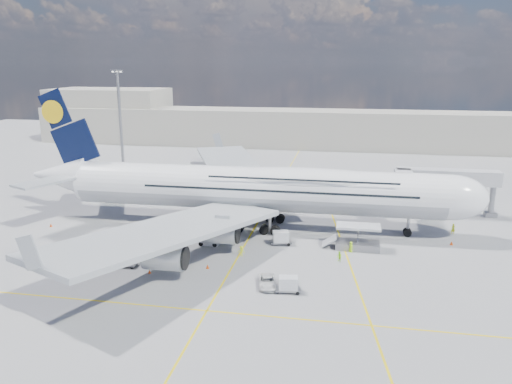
% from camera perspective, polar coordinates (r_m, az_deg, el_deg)
% --- Properties ---
extents(ground, '(300.00, 300.00, 0.00)m').
position_cam_1_polar(ground, '(75.90, -1.49, -6.41)').
color(ground, gray).
rests_on(ground, ground).
extents(taxi_line_main, '(0.25, 220.00, 0.01)m').
position_cam_1_polar(taxi_line_main, '(75.90, -1.49, -6.40)').
color(taxi_line_main, yellow).
rests_on(taxi_line_main, ground).
extents(taxi_line_cross, '(120.00, 0.25, 0.01)m').
position_cam_1_polar(taxi_line_cross, '(58.22, -5.64, -13.35)').
color(taxi_line_cross, yellow).
rests_on(taxi_line_cross, ground).
extents(taxi_line_diag, '(14.16, 99.06, 0.01)m').
position_cam_1_polar(taxi_line_diag, '(83.86, 9.37, -4.53)').
color(taxi_line_diag, yellow).
rests_on(taxi_line_diag, ground).
extents(airliner, '(77.26, 79.15, 23.71)m').
position_cam_1_polar(airliner, '(83.14, 0.07, 0.45)').
color(airliner, white).
rests_on(airliner, ground).
extents(jet_bridge, '(18.80, 12.10, 8.50)m').
position_cam_1_polar(jet_bridge, '(93.74, 19.40, 1.23)').
color(jet_bridge, '#B7B7BC').
rests_on(jet_bridge, ground).
extents(cargo_loader, '(8.53, 3.20, 3.67)m').
position_cam_1_polar(cargo_loader, '(76.77, 11.40, -5.46)').
color(cargo_loader, silver).
rests_on(cargo_loader, ground).
extents(light_mast, '(3.00, 0.70, 25.50)m').
position_cam_1_polar(light_mast, '(127.49, -15.24, 7.81)').
color(light_mast, gray).
rests_on(light_mast, ground).
extents(terminal, '(180.00, 16.00, 12.00)m').
position_cam_1_polar(terminal, '(166.32, 5.27, 7.24)').
color(terminal, '#B2AD9E').
rests_on(terminal, ground).
extents(hangar, '(40.00, 22.00, 18.00)m').
position_cam_1_polar(hangar, '(190.18, -16.30, 8.56)').
color(hangar, '#B2AD9E').
rests_on(hangar, ground).
extents(tree_line, '(160.00, 6.00, 8.00)m').
position_cam_1_polar(tree_line, '(212.10, 17.33, 7.69)').
color(tree_line, '#193814').
rests_on(tree_line, ground).
extents(dolly_row_a, '(2.92, 1.71, 1.78)m').
position_cam_1_polar(dolly_row_a, '(72.41, -19.08, -7.50)').
color(dolly_row_a, gray).
rests_on(dolly_row_a, ground).
extents(dolly_row_b, '(3.44, 1.85, 0.50)m').
position_cam_1_polar(dolly_row_b, '(71.67, -14.80, -7.89)').
color(dolly_row_b, gray).
rests_on(dolly_row_b, ground).
extents(dolly_row_c, '(3.00, 2.22, 1.70)m').
position_cam_1_polar(dolly_row_c, '(78.13, -11.23, -5.36)').
color(dolly_row_c, gray).
rests_on(dolly_row_c, ground).
extents(dolly_back, '(3.31, 1.92, 0.47)m').
position_cam_1_polar(dolly_back, '(83.82, -18.75, -4.88)').
color(dolly_back, gray).
rests_on(dolly_back, ground).
extents(dolly_nose_far, '(3.27, 2.03, 1.95)m').
position_cam_1_polar(dolly_nose_far, '(61.88, 3.71, -10.45)').
color(dolly_nose_far, gray).
rests_on(dolly_nose_far, ground).
extents(dolly_nose_near, '(3.59, 2.51, 2.06)m').
position_cam_1_polar(dolly_nose_near, '(77.09, 2.86, -5.20)').
color(dolly_nose_near, gray).
rests_on(dolly_nose_near, ground).
extents(baggage_tug, '(3.09, 1.48, 1.91)m').
position_cam_1_polar(baggage_tug, '(77.08, -5.41, -5.46)').
color(baggage_tug, silver).
rests_on(baggage_tug, ground).
extents(catering_truck_inner, '(7.26, 3.47, 4.18)m').
position_cam_1_polar(catering_truck_inner, '(104.08, -1.95, 0.57)').
color(catering_truck_inner, gray).
rests_on(catering_truck_inner, ground).
extents(catering_truck_outer, '(7.13, 2.91, 4.21)m').
position_cam_1_polar(catering_truck_outer, '(121.08, -5.85, 2.50)').
color(catering_truck_outer, gray).
rests_on(catering_truck_outer, ground).
extents(service_van, '(3.00, 4.90, 1.27)m').
position_cam_1_polar(service_van, '(63.32, 1.30, -10.23)').
color(service_van, silver).
rests_on(service_van, ground).
extents(crew_nose, '(0.70, 0.50, 1.78)m').
position_cam_1_polar(crew_nose, '(87.63, 21.62, -3.94)').
color(crew_nose, '#D1DE17').
rests_on(crew_nose, ground).
extents(crew_loader, '(0.93, 0.94, 1.53)m').
position_cam_1_polar(crew_loader, '(71.54, 9.51, -7.31)').
color(crew_loader, '#AAFF1A').
rests_on(crew_loader, ground).
extents(crew_wing, '(0.50, 1.09, 1.83)m').
position_cam_1_polar(crew_wing, '(79.50, -7.28, -4.83)').
color(crew_wing, '#99DC17').
rests_on(crew_wing, ground).
extents(crew_van, '(0.93, 0.93, 1.63)m').
position_cam_1_polar(crew_van, '(75.31, 10.78, -6.19)').
color(crew_van, '#BCFF1A').
rests_on(crew_van, ground).
extents(crew_tug, '(1.04, 0.65, 1.55)m').
position_cam_1_polar(crew_tug, '(72.56, -1.68, -6.77)').
color(crew_tug, '#E0F319').
rests_on(crew_tug, ground).
extents(cone_nose, '(0.49, 0.49, 0.62)m').
position_cam_1_polar(cone_nose, '(82.64, 21.46, -5.46)').
color(cone_nose, '#DC450B').
rests_on(cone_nose, ground).
extents(cone_wing_left_inner, '(0.38, 0.38, 0.48)m').
position_cam_1_polar(cone_wing_left_inner, '(94.84, -3.64, -1.94)').
color(cone_wing_left_inner, '#DC450B').
rests_on(cone_wing_left_inner, ground).
extents(cone_wing_left_outer, '(0.49, 0.49, 0.62)m').
position_cam_1_polar(cone_wing_left_outer, '(116.25, -0.81, 1.23)').
color(cone_wing_left_outer, '#DC450B').
rests_on(cone_wing_left_outer, ground).
extents(cone_wing_right_inner, '(0.46, 0.46, 0.58)m').
position_cam_1_polar(cone_wing_right_inner, '(68.92, -5.56, -8.47)').
color(cone_wing_right_inner, '#DC450B').
rests_on(cone_wing_right_inner, ground).
extents(cone_wing_right_outer, '(0.41, 0.41, 0.52)m').
position_cam_1_polar(cone_wing_right_outer, '(68.65, -12.07, -8.87)').
color(cone_wing_right_outer, '#DC450B').
rests_on(cone_wing_right_outer, ground).
extents(cone_tail, '(0.46, 0.46, 0.59)m').
position_cam_1_polar(cone_tail, '(92.13, -22.39, -3.53)').
color(cone_tail, '#DC450B').
rests_on(cone_tail, ground).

